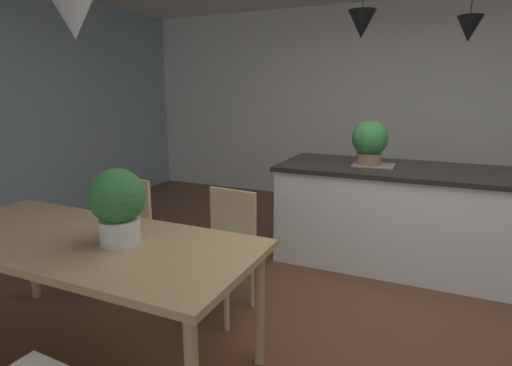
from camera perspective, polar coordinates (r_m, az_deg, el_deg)
ground_plane at (r=3.01m, az=17.15°, el=-19.39°), size 10.00×8.40×0.04m
wall_back_kitchen at (r=5.82m, az=22.22°, el=9.94°), size 10.00×0.12×2.70m
dining_table at (r=2.51m, az=-23.33°, el=-8.59°), size 2.05×0.86×0.75m
chair_far_left at (r=3.42m, az=-18.47°, el=-6.29°), size 0.43×0.43×0.87m
chair_far_right at (r=2.90m, az=-4.67°, el=-9.10°), size 0.44×0.44×0.87m
kitchen_island at (r=3.88m, az=19.41°, el=-4.28°), size 2.13×0.93×0.91m
pendant_over_table at (r=2.39m, az=-24.51°, el=21.05°), size 0.25×0.25×0.88m
pendant_over_island_main at (r=3.81m, az=14.77°, el=20.97°), size 0.24×0.24×0.70m
pendant_over_island_aux at (r=3.74m, az=28.00°, el=18.79°), size 0.20×0.20×0.76m
potted_plant_on_island at (r=3.77m, az=15.84°, el=5.74°), size 0.32×0.32×0.41m
potted_plant_on_table at (r=2.27m, az=-19.03°, el=-2.69°), size 0.30×0.30×0.41m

